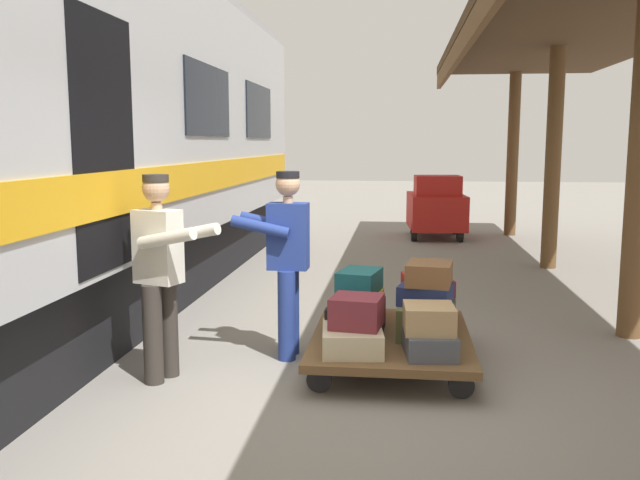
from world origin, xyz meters
name	(u,v)px	position (x,y,z in m)	size (l,w,h in m)	color
ground_plane	(388,395)	(0.00, 0.00, 0.00)	(60.00, 60.00, 0.00)	gray
luggage_cart	(391,339)	(-0.01, -0.76, 0.23)	(1.38, 1.88, 0.27)	brown
suitcase_olive_duffel	(427,320)	(-0.32, -0.76, 0.41)	(0.48, 0.62, 0.28)	brown
suitcase_cream_canvas	(352,339)	(0.30, -0.24, 0.37)	(0.48, 0.59, 0.19)	beige
suitcase_maroon_trunk	(425,309)	(-0.32, -1.28, 0.39)	(0.45, 0.62, 0.23)	maroon
suitcase_slate_roller	(429,342)	(-0.32, -0.24, 0.37)	(0.39, 0.56, 0.19)	#4C515B
suitcase_yellow_case	(360,305)	(0.30, -1.28, 0.40)	(0.42, 0.58, 0.26)	gold
suitcase_black_hardshell	(356,318)	(0.30, -0.76, 0.41)	(0.47, 0.64, 0.28)	black
suitcase_teal_softside	(360,281)	(0.31, -1.28, 0.64)	(0.35, 0.49, 0.21)	#1E666B
suitcase_red_plastic	(427,287)	(-0.34, -1.26, 0.60)	(0.42, 0.54, 0.20)	#AD231E
suitcase_navy_fabric	(426,294)	(-0.31, -0.78, 0.64)	(0.44, 0.41, 0.17)	navy
suitcase_brown_leather	(429,273)	(-0.33, -0.79, 0.82)	(0.38, 0.45, 0.19)	brown
suitcase_burgundy_valise	(357,312)	(0.27, -0.28, 0.59)	(0.40, 0.39, 0.25)	maroon
suitcase_tan_vintage	(429,318)	(-0.31, -0.23, 0.57)	(0.39, 0.40, 0.21)	tan
porter_in_overalls	(286,257)	(0.95, -0.88, 0.93)	(0.67, 0.43, 1.70)	navy
porter_by_door	(161,270)	(1.86, -0.14, 0.93)	(0.73, 0.57, 1.70)	#332D28
baggage_tug	(436,208)	(-0.81, -9.00, 0.63)	(1.21, 1.77, 1.30)	#B21E19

